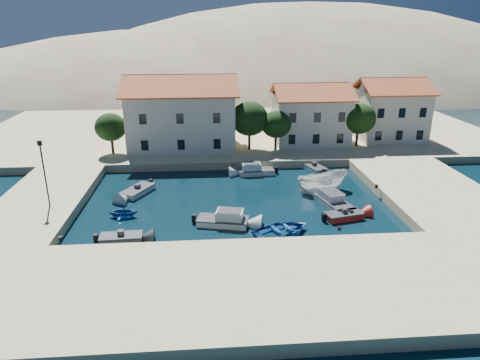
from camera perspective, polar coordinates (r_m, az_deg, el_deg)
name	(u,v)px	position (r m, az deg, el deg)	size (l,w,h in m)	color
ground	(243,250)	(34.56, 0.43, -9.27)	(400.00, 400.00, 0.00)	black
quay_south	(251,288)	(29.22, 1.47, -14.16)	(52.00, 12.00, 1.00)	tan
quay_east	(430,191)	(49.05, 23.96, -1.32)	(11.00, 20.00, 1.00)	tan
quay_west	(42,202)	(46.26, -24.92, -2.72)	(8.00, 20.00, 1.00)	tan
quay_north	(236,131)	(70.13, -0.60, 6.49)	(80.00, 36.00, 1.00)	tan
hills	(270,139)	(160.54, 4.00, 5.44)	(254.00, 176.00, 99.00)	gray
building_left	(182,111)	(59.15, -7.79, 9.15)	(14.70, 9.45, 9.70)	beige
building_mid	(310,112)	(61.92, 9.36, 8.88)	(10.50, 8.40, 8.30)	beige
building_right	(390,108)	(66.65, 19.37, 9.03)	(9.45, 8.40, 8.80)	beige
trees	(261,121)	(57.23, 2.79, 7.82)	(37.30, 5.30, 6.45)	#382314
lamppost	(44,167)	(42.61, -24.72, 1.56)	(0.35, 0.25, 6.22)	black
bollards	(271,215)	(37.77, 4.18, -4.70)	(29.36, 9.56, 0.30)	black
motorboat_grey_sw	(121,238)	(36.91, -15.54, -7.52)	(3.51, 1.68, 1.25)	#35363A
cabin_cruiser_south	(223,220)	(38.41, -2.31, -5.33)	(4.85, 2.90, 1.60)	silver
rowboat_south	(281,234)	(37.06, 5.54, -7.22)	(3.68, 5.15, 1.07)	navy
motorboat_red_se	(344,216)	(40.72, 13.67, -4.67)	(3.74, 2.30, 1.25)	maroon
cabin_cruiser_east	(334,202)	(43.09, 12.45, -2.90)	(3.21, 5.28, 1.60)	silver
boat_east	(322,191)	(47.08, 10.84, -1.40)	(2.20, 5.84, 2.26)	silver
motorboat_white_ne	(314,168)	(53.37, 9.84, 1.58)	(2.82, 4.05, 1.25)	silver
rowboat_west	(123,217)	(41.53, -15.28, -4.76)	(2.34, 2.72, 1.43)	navy
motorboat_white_west	(138,191)	(46.63, -13.47, -1.43)	(3.52, 4.48, 1.25)	silver
cabin_cruiser_north	(256,170)	(51.18, 2.16, 1.28)	(4.32, 2.00, 1.60)	silver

